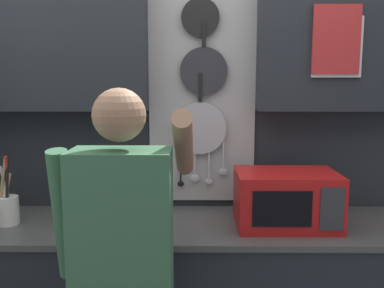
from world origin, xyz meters
TOP-DOWN VIEW (x-y plane):
  - back_wall_unit at (-0.01, 0.27)m, footprint 2.95×0.23m
  - microwave at (0.50, -0.03)m, footprint 0.50×0.35m
  - knife_block at (-0.49, -0.03)m, footprint 0.11×0.15m
  - utensil_crock at (-0.91, -0.02)m, footprint 0.11×0.11m
  - person at (-0.24, -0.54)m, footprint 0.54×0.59m

SIDE VIEW (x-z plane):
  - person at x=-0.24m, z-range 0.15..1.78m
  - utensil_crock at x=-0.91m, z-range 0.84..1.19m
  - knife_block at x=-0.49m, z-range 0.89..1.16m
  - microwave at x=0.50m, z-range 0.93..1.20m
  - back_wall_unit at x=-0.01m, z-range 0.32..2.62m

